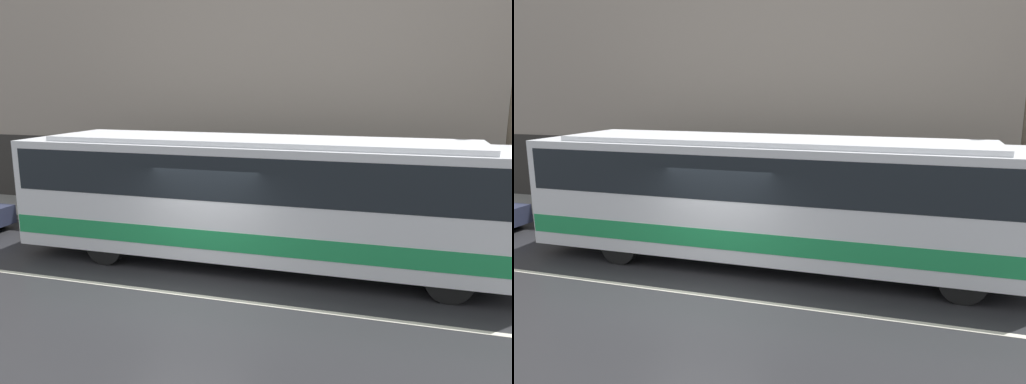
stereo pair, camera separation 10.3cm
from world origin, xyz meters
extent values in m
plane|color=#262628|center=(0.00, 0.00, 0.00)|extent=(60.00, 60.00, 0.00)
cube|color=gray|center=(0.00, 5.25, 0.08)|extent=(60.00, 2.50, 0.17)
cube|color=gray|center=(0.00, 6.65, 5.04)|extent=(60.00, 0.30, 10.07)
cube|color=#2D2B28|center=(0.00, 6.48, 1.26)|extent=(60.00, 0.06, 2.52)
cube|color=beige|center=(0.00, 0.00, 0.00)|extent=(54.00, 0.14, 0.01)
cube|color=silver|center=(0.84, 2.29, 1.67)|extent=(11.93, 2.53, 2.64)
cube|color=#1E8C4C|center=(0.84, 2.29, 0.90)|extent=(11.87, 2.55, 0.45)
cube|color=black|center=(0.84, 2.29, 2.31)|extent=(11.57, 2.55, 1.00)
cube|color=silver|center=(0.84, 2.29, 3.05)|extent=(10.14, 2.15, 0.12)
cylinder|color=black|center=(5.20, 1.19, 0.48)|extent=(0.96, 0.28, 0.96)
cylinder|color=black|center=(5.20, 3.40, 0.48)|extent=(0.96, 0.28, 0.96)
cylinder|color=black|center=(-2.73, 1.19, 0.48)|extent=(0.96, 0.28, 0.96)
cylinder|color=black|center=(-2.73, 3.40, 0.48)|extent=(0.96, 0.28, 0.96)
camera|label=1|loc=(4.17, -8.99, 4.28)|focal=35.00mm
camera|label=2|loc=(4.27, -8.96, 4.28)|focal=35.00mm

